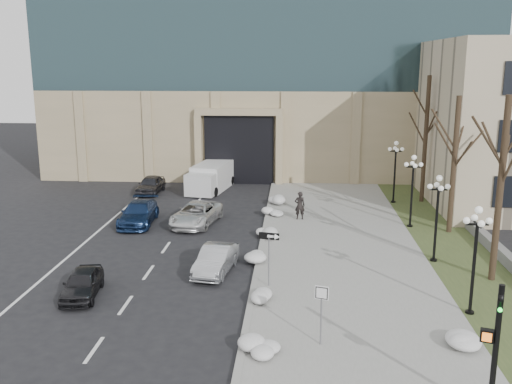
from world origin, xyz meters
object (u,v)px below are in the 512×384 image
keep_sign (321,303)px  lamppost_b (437,207)px  traffic_signal (494,354)px  car_a (82,283)px  car_b (216,260)px  lamppost_c (413,181)px  one_way_sign (272,243)px  pedestrian (300,205)px  lamppost_d (395,163)px  box_truck (211,177)px  lamppost_a (476,246)px  car_c (139,213)px  car_e (151,185)px  car_d (196,214)px

keep_sign → lamppost_b: 11.69m
lamppost_b → traffic_signal: bearing=-96.6°
car_a → car_b: bearing=23.4°
lamppost_b → lamppost_c: same height
car_b → car_a: bearing=-140.5°
traffic_signal → one_way_sign: bearing=142.8°
pedestrian → car_b: bearing=59.7°
car_a → lamppost_d: bearing=39.9°
car_b → keep_sign: keep_sign is taller
car_a → car_b: size_ratio=0.89×
box_truck → keep_sign: keep_sign is taller
lamppost_a → lamppost_b: same height
car_c → keep_sign: (11.27, -15.94, 1.07)m
one_way_sign → lamppost_b: size_ratio=0.57×
car_b → lamppost_d: (11.37, 15.23, 2.39)m
car_a → lamppost_a: size_ratio=0.77×
car_c → lamppost_b: size_ratio=1.06×
lamppost_b → one_way_sign: bearing=-153.9°
lamppost_b → lamppost_d: (0.00, 13.00, 0.00)m
car_e → lamppost_d: 19.39m
car_a → car_b: (5.65, 3.42, 0.05)m
lamppost_a → lamppost_b: bearing=90.0°
car_d → box_truck: size_ratio=0.73×
car_b → car_e: (-7.75, 17.41, 0.03)m
lamppost_b → lamppost_c: bearing=90.0°
car_b → traffic_signal: bearing=-41.5°
pedestrian → lamppost_d: bearing=-150.2°
car_b → car_d: (-2.48, 8.59, 0.04)m
car_d → lamppost_c: bearing=10.4°
car_b → lamppost_c: 14.54m
box_truck → traffic_signal: 33.27m
keep_sign → lamppost_c: 17.46m
lamppost_a → box_truck: bearing=121.6°
car_b → lamppost_a: size_ratio=0.87×
keep_sign → car_a: bearing=175.6°
box_truck → one_way_sign: (5.95, -21.02, 1.21)m
car_e → pedestrian: size_ratio=2.20×
one_way_sign → lamppost_a: 8.81m
lamppost_d → car_c: bearing=-159.1°
car_e → one_way_sign: (10.68, -19.31, 1.54)m
car_e → lamppost_b: 24.52m
lamppost_c → car_e: bearing=155.6°
car_b → lamppost_a: bearing=-12.3°
car_d → lamppost_d: bearing=35.4°
keep_sign → car_b: bearing=140.1°
car_e → car_a: bearing=-82.2°
lamppost_d → lamppost_a: bearing=-90.0°
car_a → lamppost_b: 18.11m
car_c → keep_sign: bearing=-57.4°
car_d → keep_sign: 17.73m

